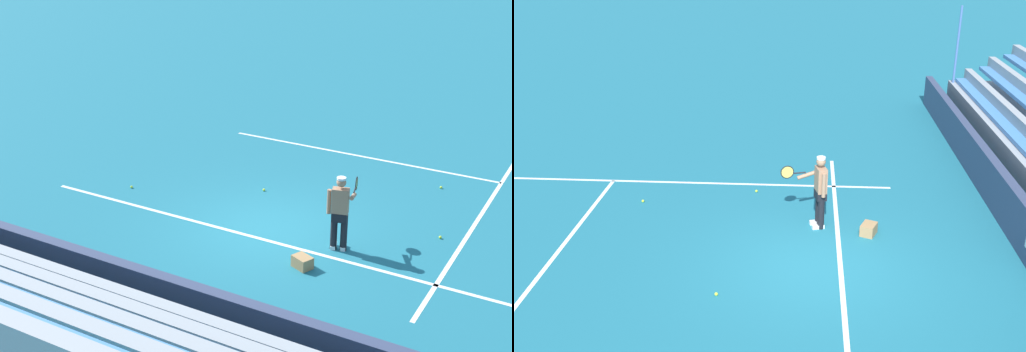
% 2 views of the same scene
% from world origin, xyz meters
% --- Properties ---
extents(ground_plane, '(160.00, 160.00, 0.00)m').
position_xyz_m(ground_plane, '(0.00, 0.00, 0.00)').
color(ground_plane, '#1E6B7F').
extents(court_baseline_white, '(12.00, 0.10, 0.01)m').
position_xyz_m(court_baseline_white, '(0.00, -0.50, 0.00)').
color(court_baseline_white, white).
rests_on(court_baseline_white, ground).
extents(court_sideline_white, '(0.10, 12.00, 0.01)m').
position_xyz_m(court_sideline_white, '(4.11, 4.00, 0.00)').
color(court_sideline_white, white).
rests_on(court_sideline_white, ground).
extents(court_service_line_white, '(8.22, 0.10, 0.01)m').
position_xyz_m(court_service_line_white, '(0.00, 5.50, 0.00)').
color(court_service_line_white, white).
rests_on(court_service_line_white, ground).
extents(tennis_player, '(0.59, 1.06, 1.71)m').
position_xyz_m(tennis_player, '(1.79, -0.06, 0.89)').
color(tennis_player, black).
rests_on(tennis_player, ground).
extents(ball_box_cardboard, '(0.49, 0.43, 0.26)m').
position_xyz_m(ball_box_cardboard, '(1.46, -1.19, 0.13)').
color(ball_box_cardboard, '#A87F51').
rests_on(ball_box_cardboard, ground).
extents(tennis_ball_midcourt, '(0.07, 0.07, 0.07)m').
position_xyz_m(tennis_ball_midcourt, '(-1.17, 1.88, 0.03)').
color(tennis_ball_midcourt, '#CCE533').
rests_on(tennis_ball_midcourt, ground).
extents(tennis_ball_far_right, '(0.07, 0.07, 0.07)m').
position_xyz_m(tennis_ball_far_right, '(3.60, 1.53, 0.03)').
color(tennis_ball_far_right, '#CCE533').
rests_on(tennis_ball_far_right, ground).
extents(tennis_ball_far_left, '(0.07, 0.07, 0.07)m').
position_xyz_m(tennis_ball_far_left, '(2.80, 4.33, 0.03)').
color(tennis_ball_far_left, '#CCE533').
rests_on(tennis_ball_far_left, ground).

